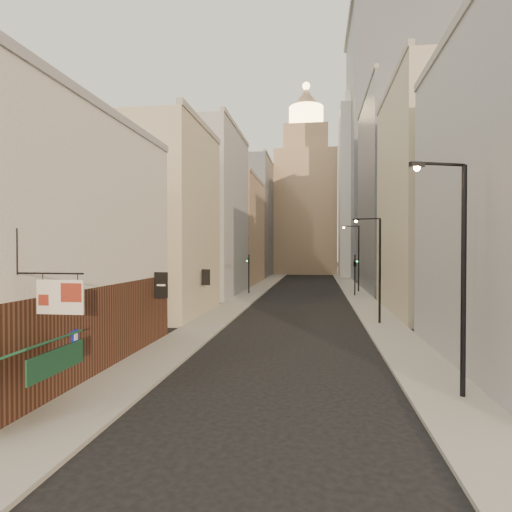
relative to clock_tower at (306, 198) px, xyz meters
The scene contains 18 objects.
ground 93.68m from the clock_tower, 89.38° to the right, with size 360.00×360.00×0.00m, color black.
sidewalk_left 41.32m from the clock_tower, 98.46° to the right, with size 3.00×140.00×0.15m, color gray.
sidewalk_right 41.64m from the clock_tower, 78.54° to the right, with size 3.00×140.00×0.15m, color gray.
near_building_left 84.40m from the clock_tower, 96.86° to the right, with size 8.30×23.04×12.30m.
left_bldg_beige 67.60m from the clock_tower, 99.46° to the right, with size 8.00×12.00×16.00m, color #B7AC91.
left_bldg_grey 51.76m from the clock_tower, 102.41° to the right, with size 8.00×16.00×20.00m, color #939398.
left_bldg_tan 35.05m from the clock_tower, 108.97° to the right, with size 8.00×18.00×17.00m, color tan.
left_bldg_wingrid 17.23m from the clock_tower, 132.51° to the right, with size 8.00×20.00×24.00m, color gray.
right_bldg_beige 63.81m from the clock_tower, 78.16° to the right, with size 8.00×16.00×20.00m, color #B7AC91.
right_bldg_wingrid 44.21m from the clock_tower, 72.80° to the right, with size 8.00×20.00×26.00m, color gray.
highrise 24.93m from the clock_tower, 36.38° to the right, with size 21.00×23.00×51.20m.
clock_tower is the anchor object (origin of this frame).
white_tower 17.83m from the clock_tower, 51.84° to the right, with size 8.00×8.00×41.50m.
streetlamp_near 86.01m from the clock_tower, 84.74° to the right, with size 2.23×0.94×8.86m.
streetlamp_mid 70.22m from the clock_tower, 84.15° to the right, with size 2.06×0.67×8.01m.
streetlamp_far 46.84m from the clock_tower, 80.09° to the right, with size 2.29×0.28×8.74m.
traffic_light_left 51.19m from the clock_tower, 96.81° to the right, with size 0.61×0.55×5.00m.
traffic_light_right 51.77m from the clock_tower, 81.83° to the right, with size 0.70×0.70×5.00m.
Camera 1 is at (1.58, -9.54, 5.67)m, focal length 30.00 mm.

